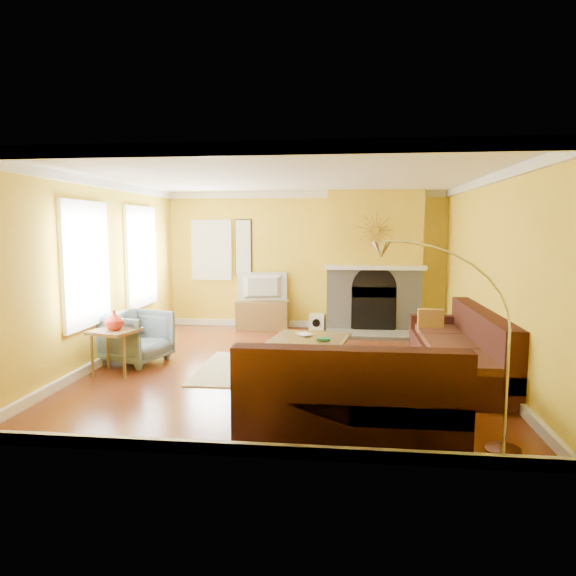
# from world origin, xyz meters

# --- Properties ---
(floor) EXTENTS (5.50, 6.00, 0.02)m
(floor) POSITION_xyz_m (0.00, 0.00, -0.01)
(floor) COLOR brown
(floor) RESTS_ON ground
(ceiling) EXTENTS (5.50, 6.00, 0.02)m
(ceiling) POSITION_xyz_m (0.00, 0.00, 2.71)
(ceiling) COLOR white
(ceiling) RESTS_ON ground
(wall_back) EXTENTS (5.50, 0.02, 2.70)m
(wall_back) POSITION_xyz_m (0.00, 3.01, 1.35)
(wall_back) COLOR yellow
(wall_back) RESTS_ON ground
(wall_front) EXTENTS (5.50, 0.02, 2.70)m
(wall_front) POSITION_xyz_m (0.00, -3.01, 1.35)
(wall_front) COLOR yellow
(wall_front) RESTS_ON ground
(wall_left) EXTENTS (0.02, 6.00, 2.70)m
(wall_left) POSITION_xyz_m (-2.76, 0.00, 1.35)
(wall_left) COLOR yellow
(wall_left) RESTS_ON ground
(wall_right) EXTENTS (0.02, 6.00, 2.70)m
(wall_right) POSITION_xyz_m (2.76, 0.00, 1.35)
(wall_right) COLOR yellow
(wall_right) RESTS_ON ground
(baseboard) EXTENTS (5.50, 6.00, 0.12)m
(baseboard) POSITION_xyz_m (0.00, 0.00, 0.06)
(baseboard) COLOR white
(baseboard) RESTS_ON floor
(crown_molding) EXTENTS (5.50, 6.00, 0.12)m
(crown_molding) POSITION_xyz_m (0.00, 0.00, 2.64)
(crown_molding) COLOR white
(crown_molding) RESTS_ON ceiling
(window_left_near) EXTENTS (0.06, 1.22, 1.72)m
(window_left_near) POSITION_xyz_m (-2.72, 1.30, 1.50)
(window_left_near) COLOR white
(window_left_near) RESTS_ON wall_left
(window_left_far) EXTENTS (0.06, 1.22, 1.72)m
(window_left_far) POSITION_xyz_m (-2.72, -0.60, 1.50)
(window_left_far) COLOR white
(window_left_far) RESTS_ON wall_left
(window_back) EXTENTS (0.82, 0.06, 1.22)m
(window_back) POSITION_xyz_m (-1.90, 2.96, 1.55)
(window_back) COLOR white
(window_back) RESTS_ON wall_back
(wall_art) EXTENTS (0.34, 0.04, 1.14)m
(wall_art) POSITION_xyz_m (-1.25, 2.97, 1.60)
(wall_art) COLOR white
(wall_art) RESTS_ON wall_back
(fireplace) EXTENTS (1.80, 0.40, 2.70)m
(fireplace) POSITION_xyz_m (1.35, 2.80, 1.35)
(fireplace) COLOR gray
(fireplace) RESTS_ON floor
(mantel) EXTENTS (1.92, 0.22, 0.08)m
(mantel) POSITION_xyz_m (1.35, 2.56, 1.25)
(mantel) COLOR white
(mantel) RESTS_ON fireplace
(hearth) EXTENTS (1.80, 0.70, 0.06)m
(hearth) POSITION_xyz_m (1.35, 2.25, 0.03)
(hearth) COLOR gray
(hearth) RESTS_ON floor
(sunburst) EXTENTS (0.70, 0.04, 0.70)m
(sunburst) POSITION_xyz_m (1.35, 2.57, 1.95)
(sunburst) COLOR olive
(sunburst) RESTS_ON fireplace
(rug) EXTENTS (2.40, 1.80, 0.02)m
(rug) POSITION_xyz_m (-0.03, -0.22, 0.01)
(rug) COLOR beige
(rug) RESTS_ON floor
(sectional_sofa) EXTENTS (2.99, 3.86, 0.90)m
(sectional_sofa) POSITION_xyz_m (1.26, -0.77, 0.45)
(sectional_sofa) COLOR #371611
(sectional_sofa) RESTS_ON floor
(coffee_table) EXTENTS (1.22, 1.22, 0.42)m
(coffee_table) POSITION_xyz_m (0.30, 0.04, 0.21)
(coffee_table) COLOR white
(coffee_table) RESTS_ON floor
(media_console) EXTENTS (1.01, 0.46, 0.56)m
(media_console) POSITION_xyz_m (-0.82, 2.69, 0.28)
(media_console) COLOR brown
(media_console) RESTS_ON floor
(tv) EXTENTS (0.98, 0.32, 0.56)m
(tv) POSITION_xyz_m (-0.82, 2.69, 0.84)
(tv) COLOR black
(tv) RESTS_ON media_console
(subwoofer) EXTENTS (0.30, 0.30, 0.30)m
(subwoofer) POSITION_xyz_m (0.25, 2.80, 0.15)
(subwoofer) COLOR white
(subwoofer) RESTS_ON floor
(armchair) EXTENTS (1.05, 1.04, 0.76)m
(armchair) POSITION_xyz_m (-2.27, -0.05, 0.38)
(armchair) COLOR slate
(armchair) RESTS_ON floor
(side_table) EXTENTS (0.69, 0.69, 0.62)m
(side_table) POSITION_xyz_m (-2.31, -0.65, 0.31)
(side_table) COLOR brown
(side_table) RESTS_ON floor
(vase) EXTENTS (0.29, 0.29, 0.27)m
(vase) POSITION_xyz_m (-2.31, -0.65, 0.75)
(vase) COLOR red
(vase) RESTS_ON side_table
(book) EXTENTS (0.28, 0.30, 0.02)m
(book) POSITION_xyz_m (0.14, 0.15, 0.43)
(book) COLOR white
(book) RESTS_ON coffee_table
(arc_lamp) EXTENTS (1.21, 0.36, 1.87)m
(arc_lamp) POSITION_xyz_m (1.71, -2.69, 0.94)
(arc_lamp) COLOR silver
(arc_lamp) RESTS_ON floor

